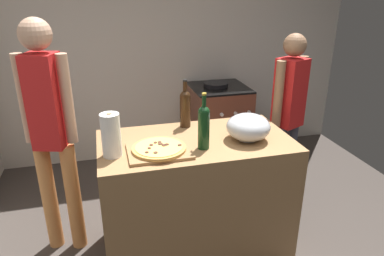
# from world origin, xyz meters

# --- Properties ---
(ground_plane) EXTENTS (4.35, 3.05, 0.02)m
(ground_plane) POSITION_xyz_m (0.00, 1.23, -0.01)
(ground_plane) COLOR #3F3833
(kitchen_wall_rear) EXTENTS (4.35, 0.10, 2.60)m
(kitchen_wall_rear) POSITION_xyz_m (0.00, 2.50, 1.30)
(kitchen_wall_rear) COLOR #BCB7AD
(kitchen_wall_rear) RESTS_ON ground_plane
(counter) EXTENTS (1.34, 0.72, 0.93)m
(counter) POSITION_xyz_m (-0.12, 0.68, 0.46)
(counter) COLOR #9E7247
(counter) RESTS_ON ground_plane
(cutting_board) EXTENTS (0.40, 0.32, 0.02)m
(cutting_board) POSITION_xyz_m (-0.40, 0.55, 0.94)
(cutting_board) COLOR #9E7247
(cutting_board) RESTS_ON counter
(pizza) EXTENTS (0.35, 0.35, 0.03)m
(pizza) POSITION_xyz_m (-0.40, 0.55, 0.96)
(pizza) COLOR tan
(pizza) RESTS_ON cutting_board
(mixing_bowl) EXTENTS (0.30, 0.30, 0.18)m
(mixing_bowl) POSITION_xyz_m (0.23, 0.60, 1.02)
(mixing_bowl) COLOR #B2B2B7
(mixing_bowl) RESTS_ON counter
(paper_towel_roll) EXTENTS (0.12, 0.12, 0.28)m
(paper_towel_roll) POSITION_xyz_m (-0.69, 0.57, 1.06)
(paper_towel_roll) COLOR white
(paper_towel_roll) RESTS_ON counter
(wine_bottle_amber) EXTENTS (0.08, 0.08, 0.38)m
(wine_bottle_amber) POSITION_xyz_m (-0.11, 0.54, 1.09)
(wine_bottle_amber) COLOR #143819
(wine_bottle_amber) RESTS_ON counter
(wine_bottle_green) EXTENTS (0.08, 0.08, 0.36)m
(wine_bottle_green) POSITION_xyz_m (-0.13, 0.94, 1.08)
(wine_bottle_green) COLOR #331E0F
(wine_bottle_green) RESTS_ON counter
(stove) EXTENTS (0.61, 0.64, 0.93)m
(stove) POSITION_xyz_m (0.53, 2.10, 0.45)
(stove) COLOR brown
(stove) RESTS_ON ground_plane
(person_in_stripes) EXTENTS (0.36, 0.25, 1.74)m
(person_in_stripes) POSITION_xyz_m (-1.09, 0.97, 1.01)
(person_in_stripes) COLOR #D88C4C
(person_in_stripes) RESTS_ON ground_plane
(person_in_red) EXTENTS (0.36, 0.27, 1.57)m
(person_in_red) POSITION_xyz_m (0.83, 1.11, 0.90)
(person_in_red) COLOR #383D4C
(person_in_red) RESTS_ON ground_plane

